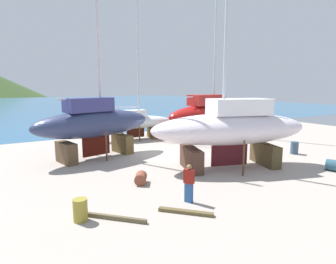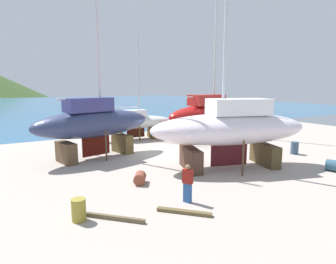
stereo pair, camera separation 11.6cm
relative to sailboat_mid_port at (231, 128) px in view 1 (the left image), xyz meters
The scene contains 15 objects.
ground_plane 3.92m from the sailboat_mid_port, 137.54° to the left, with size 53.20×53.20×0.00m, color #A59A8F.
sea_water 70.95m from the sailboat_mid_port, 91.81° to the left, with size 136.30×111.04×0.01m, color #2C628E.
sailboat_mid_port is the anchor object (origin of this frame).
sailboat_large_starboard 9.37m from the sailboat_mid_port, 134.52° to the left, with size 9.19×4.38×16.53m.
sailboat_far_slipway 11.76m from the sailboat_mid_port, 96.24° to the left, with size 7.49×2.92×13.13m.
sailboat_small_center 12.06m from the sailboat_mid_port, 57.21° to the left, with size 11.16×4.46×18.24m.
worker 6.45m from the sailboat_mid_port, 149.45° to the right, with size 0.39×0.50×1.71m.
barrel_tipped_right 6.50m from the sailboat_mid_port, 38.94° to the right, with size 0.68×0.68×0.81m, color #2C5266.
barrel_rust_far 6.23m from the sailboat_mid_port, 42.30° to the left, with size 0.64×0.64×0.81m, color brown.
barrel_rust_near 10.43m from the sailboat_mid_port, 165.76° to the right, with size 0.54×0.54×0.87m, color olive.
barrel_tipped_center 6.90m from the sailboat_mid_port, ahead, with size 0.56×0.56×0.93m, color #3B5269.
barrel_rust_mid 7.80m from the sailboat_mid_port, 27.97° to the left, with size 0.67×0.67×0.94m, color brown.
barrel_tipped_left 6.55m from the sailboat_mid_port, behind, with size 0.60×0.60×0.86m, color brown.
timber_short_cross 7.73m from the sailboat_mid_port, 146.61° to the right, with size 2.24×0.23×0.14m, color brown.
timber_long_fore 9.59m from the sailboat_mid_port, 160.27° to the right, with size 2.49×0.14×0.16m, color brown.
Camera 1 is at (-9.93, -18.64, 5.06)m, focal length 30.06 mm.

